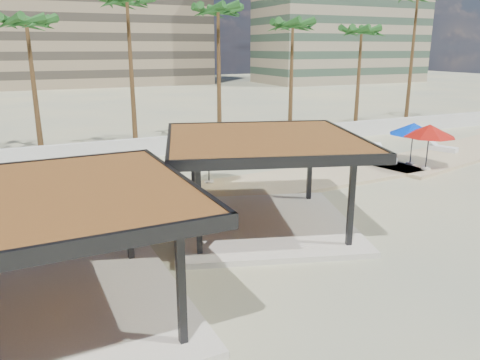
% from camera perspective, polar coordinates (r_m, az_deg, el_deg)
% --- Properties ---
extents(ground, '(200.00, 200.00, 0.00)m').
position_cam_1_polar(ground, '(17.24, 11.52, -7.21)').
color(ground, '#C8BB84').
rests_on(ground, ground).
extents(promenade, '(44.45, 7.97, 0.24)m').
position_cam_1_polar(promenade, '(24.33, 4.85, 0.08)').
color(promenade, '#C6B284').
rests_on(promenade, ground).
extents(boundary_wall, '(56.00, 0.30, 1.20)m').
position_cam_1_polar(boundary_wall, '(30.86, -6.00, 4.46)').
color(boundary_wall, silver).
rests_on(boundary_wall, ground).
extents(building_mid, '(38.00, 16.00, 30.40)m').
position_cam_1_polar(building_mid, '(92.03, -17.00, 19.98)').
color(building_mid, '#847259').
rests_on(building_mid, ground).
extents(pavilion_central, '(8.72, 8.72, 3.54)m').
position_cam_1_polar(pavilion_central, '(17.50, 2.82, 0.79)').
color(pavilion_central, beige).
rests_on(pavilion_central, ground).
extents(pavilion_west, '(7.02, 7.02, 3.46)m').
position_cam_1_polar(pavilion_west, '(12.24, -22.25, -7.44)').
color(pavilion_west, beige).
rests_on(pavilion_west, ground).
extents(umbrella_b, '(2.82, 2.82, 2.32)m').
position_cam_1_polar(umbrella_b, '(22.85, -3.88, 4.52)').
color(umbrella_b, beige).
rests_on(umbrella_b, promenade).
extents(umbrella_c, '(3.62, 3.62, 2.48)m').
position_cam_1_polar(umbrella_c, '(27.38, 22.11, 5.58)').
color(umbrella_c, beige).
rests_on(umbrella_c, promenade).
extents(umbrella_d, '(3.39, 3.39, 2.40)m').
position_cam_1_polar(umbrella_d, '(28.23, 20.39, 5.87)').
color(umbrella_d, beige).
rests_on(umbrella_d, promenade).
extents(lounger_a, '(0.93, 2.06, 0.75)m').
position_cam_1_polar(lounger_a, '(20.20, -23.57, -3.68)').
color(lounger_a, white).
rests_on(lounger_a, promenade).
extents(lounger_b, '(1.28, 2.36, 0.85)m').
position_cam_1_polar(lounger_b, '(29.15, 16.98, 2.74)').
color(lounger_b, white).
rests_on(lounger_b, promenade).
extents(lounger_c, '(1.28, 2.00, 0.72)m').
position_cam_1_polar(lounger_c, '(33.12, 23.41, 3.58)').
color(lounger_c, white).
rests_on(lounger_c, promenade).
extents(palm_c, '(3.00, 3.00, 8.90)m').
position_cam_1_polar(palm_c, '(30.83, -24.55, 16.56)').
color(palm_c, brown).
rests_on(palm_c, ground).
extents(palm_d, '(3.00, 3.00, 10.32)m').
position_cam_1_polar(palm_d, '(32.37, -13.57, 19.76)').
color(palm_d, brown).
rests_on(palm_d, ground).
extents(palm_e, '(3.00, 3.00, 9.90)m').
position_cam_1_polar(palm_e, '(33.61, -2.68, 19.34)').
color(palm_e, brown).
rests_on(palm_e, ground).
extents(palm_f, '(3.00, 3.00, 9.07)m').
position_cam_1_polar(palm_f, '(36.41, 6.45, 17.76)').
color(palm_f, brown).
rests_on(palm_f, ground).
extents(palm_g, '(3.00, 3.00, 8.73)m').
position_cam_1_polar(palm_g, '(39.48, 14.58, 16.75)').
color(palm_g, brown).
rests_on(palm_g, ground).
extents(palm_h, '(3.00, 3.00, 11.60)m').
position_cam_1_polar(palm_h, '(44.03, 20.80, 19.62)').
color(palm_h, brown).
rests_on(palm_h, ground).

